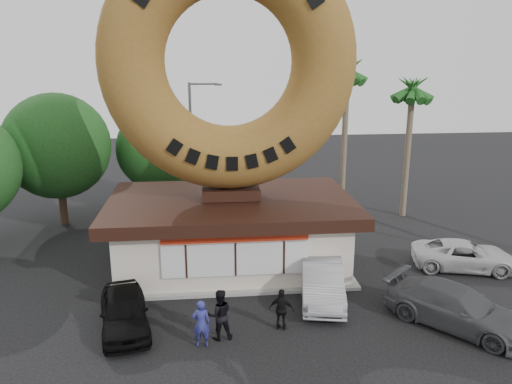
{
  "coord_description": "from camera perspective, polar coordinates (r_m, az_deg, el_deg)",
  "views": [
    {
      "loc": [
        -1.1,
        -15.98,
        9.61
      ],
      "look_at": [
        0.95,
        4.0,
        4.1
      ],
      "focal_mm": 35.0,
      "sensor_mm": 36.0,
      "label": 1
    }
  ],
  "objects": [
    {
      "name": "palm_near",
      "position": [
        31.21,
        10.4,
        12.89
      ],
      "size": [
        2.6,
        2.6,
        9.75
      ],
      "color": "#726651",
      "rests_on": "ground"
    },
    {
      "name": "palm_far",
      "position": [
        31.02,
        17.42,
        10.72
      ],
      "size": [
        2.6,
        2.6,
        8.75
      ],
      "color": "#726651",
      "rests_on": "ground"
    },
    {
      "name": "car_silver",
      "position": [
        20.77,
        7.55,
        -10.01
      ],
      "size": [
        2.4,
        4.86,
        1.53
      ],
      "primitive_type": "imported",
      "rotation": [
        0.0,
        0.0,
        -0.17
      ],
      "color": "#9A9A9F",
      "rests_on": "ground"
    },
    {
      "name": "tree_mid",
      "position": [
        31.61,
        -11.08,
        4.86
      ],
      "size": [
        5.2,
        5.2,
        6.63
      ],
      "color": "#473321",
      "rests_on": "ground"
    },
    {
      "name": "person_left",
      "position": [
        17.55,
        -6.29,
        -14.71
      ],
      "size": [
        0.63,
        0.42,
        1.7
      ],
      "primitive_type": "imported",
      "rotation": [
        0.0,
        0.0,
        3.17
      ],
      "color": "navy",
      "rests_on": "ground"
    },
    {
      "name": "donut_shop",
      "position": [
        23.35,
        -2.83,
        -4.31
      ],
      "size": [
        11.2,
        7.2,
        3.8
      ],
      "color": "beige",
      "rests_on": "ground"
    },
    {
      "name": "person_center",
      "position": [
        17.87,
        -4.19,
        -13.8
      ],
      "size": [
        0.98,
        0.81,
        1.85
      ],
      "primitive_type": "imported",
      "rotation": [
        0.0,
        0.0,
        3.27
      ],
      "color": "black",
      "rests_on": "ground"
    },
    {
      "name": "tree_west",
      "position": [
        30.58,
        -21.81,
        4.89
      ],
      "size": [
        6.0,
        6.0,
        7.65
      ],
      "color": "#473321",
      "rests_on": "ground"
    },
    {
      "name": "car_black",
      "position": [
        19.11,
        -14.85,
        -13.01
      ],
      "size": [
        2.44,
        4.37,
        1.4
      ],
      "primitive_type": "imported",
      "rotation": [
        0.0,
        0.0,
        0.2
      ],
      "color": "black",
      "rests_on": "ground"
    },
    {
      "name": "person_right",
      "position": [
        18.45,
        2.96,
        -13.27
      ],
      "size": [
        0.99,
        0.67,
        1.56
      ],
      "primitive_type": "imported",
      "rotation": [
        0.0,
        0.0,
        2.8
      ],
      "color": "black",
      "rests_on": "ground"
    },
    {
      "name": "car_white",
      "position": [
        25.26,
        22.73,
        -6.69
      ],
      "size": [
        5.1,
        3.3,
        1.31
      ],
      "primitive_type": "imported",
      "rotation": [
        0.0,
        0.0,
        1.31
      ],
      "color": "beige",
      "rests_on": "ground"
    },
    {
      "name": "car_grey",
      "position": [
        20.03,
        21.94,
        -12.11
      ],
      "size": [
        5.03,
        5.27,
        1.5
      ],
      "primitive_type": "imported",
      "rotation": [
        0.0,
        0.0,
        0.73
      ],
      "color": "#4D4F52",
      "rests_on": "ground"
    },
    {
      "name": "giant_donut",
      "position": [
        22.01,
        -3.1,
        14.6
      ],
      "size": [
        11.07,
        2.82,
        11.07
      ],
      "primitive_type": "torus",
      "rotation": [
        1.57,
        0.0,
        0.0
      ],
      "color": "brown",
      "rests_on": "donut_shop"
    },
    {
      "name": "ground",
      "position": [
        18.68,
        -1.72,
        -15.63
      ],
      "size": [
        90.0,
        90.0,
        0.0
      ],
      "primitive_type": "plane",
      "color": "black",
      "rests_on": "ground"
    },
    {
      "name": "street_lamp",
      "position": [
        32.4,
        -7.17,
        6.11
      ],
      "size": [
        2.11,
        0.2,
        8.0
      ],
      "color": "#59595E",
      "rests_on": "ground"
    }
  ]
}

